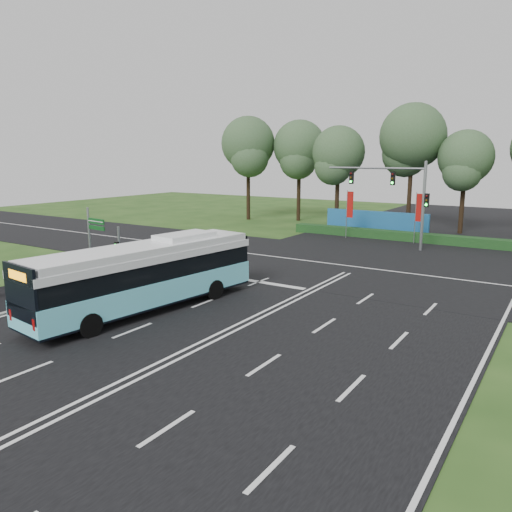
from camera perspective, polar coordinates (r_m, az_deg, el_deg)
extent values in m
plane|color=#244617|center=(23.75, 0.55, -6.63)|extent=(120.00, 120.00, 0.00)
cube|color=black|center=(23.75, 0.55, -6.59)|extent=(20.00, 120.00, 0.04)
cube|color=black|center=(34.16, 11.36, -1.25)|extent=(120.00, 14.00, 0.05)
cube|color=black|center=(30.26, -23.22, -3.57)|extent=(5.00, 18.00, 0.06)
cube|color=gray|center=(28.34, -20.48, -4.27)|extent=(0.25, 18.00, 0.12)
cube|color=#69E0F4|center=(24.55, -12.37, -3.68)|extent=(3.99, 12.32, 1.11)
cube|color=black|center=(24.68, -12.32, -4.81)|extent=(3.96, 12.26, 0.30)
cube|color=black|center=(24.31, -12.47, -1.38)|extent=(3.87, 12.13, 0.96)
cube|color=white|center=(24.19, -12.53, 0.02)|extent=(3.99, 12.32, 0.35)
cube|color=white|center=(24.13, -12.56, 0.84)|extent=(3.88, 11.84, 0.35)
cube|color=white|center=(25.66, -8.14, 2.30)|extent=(1.97, 3.20, 0.25)
cube|color=black|center=(21.30, -25.31, -3.87)|extent=(2.44, 0.42, 2.22)
cube|color=orange|center=(21.13, -25.57, -2.04)|extent=(1.41, 0.23, 0.35)
cylinder|color=black|center=(27.69, -8.22, -3.01)|extent=(0.41, 1.08, 1.05)
cylinder|color=black|center=(26.03, -4.73, -3.86)|extent=(0.41, 1.08, 1.05)
cylinder|color=black|center=(23.67, -21.47, -6.18)|extent=(0.41, 1.08, 1.05)
cylinder|color=black|center=(21.70, -18.42, -7.53)|extent=(0.41, 1.08, 1.05)
cylinder|color=gray|center=(30.29, -15.31, 0.14)|extent=(0.13, 0.13, 3.33)
cube|color=black|center=(30.07, -15.62, 1.24)|extent=(0.29, 0.20, 0.38)
sphere|color=#19F233|center=(30.00, -15.77, 1.21)|extent=(0.13, 0.13, 0.13)
cylinder|color=gray|center=(31.66, -18.46, 1.37)|extent=(0.13, 0.13, 4.35)
cube|color=#0C4416|center=(30.78, -17.83, 3.80)|extent=(1.62, 0.26, 0.33)
cube|color=#0C4416|center=(30.83, -17.78, 3.10)|extent=(1.62, 0.26, 0.24)
cube|color=white|center=(30.76, -17.88, 3.79)|extent=(1.51, 0.20, 0.04)
cylinder|color=gray|center=(45.86, 10.31, 4.68)|extent=(0.07, 0.07, 4.36)
cube|color=#9F110D|center=(45.62, 10.71, 5.80)|extent=(0.58, 0.10, 2.32)
cylinder|color=gray|center=(44.39, 17.74, 4.13)|extent=(0.07, 0.07, 4.37)
cube|color=#9F110D|center=(44.15, 18.18, 5.27)|extent=(0.58, 0.14, 2.33)
cylinder|color=gray|center=(41.05, 18.56, 5.38)|extent=(0.24, 0.24, 7.00)
cylinder|color=gray|center=(42.05, 13.47, 9.75)|extent=(8.00, 0.16, 0.16)
cube|color=black|center=(41.59, 15.38, 8.54)|extent=(0.32, 0.28, 1.05)
cube|color=black|center=(42.78, 10.86, 8.80)|extent=(0.32, 0.28, 1.05)
cube|color=black|center=(40.95, 18.95, 6.05)|extent=(0.32, 0.28, 1.05)
cube|color=#143717|center=(45.78, 17.16, 2.10)|extent=(22.00, 1.20, 0.80)
cube|color=#1C5E98|center=(49.22, 13.53, 3.73)|extent=(10.00, 0.30, 2.20)
cylinder|color=black|center=(58.92, -0.89, 8.25)|extent=(0.44, 0.44, 8.37)
sphere|color=#385431|center=(58.85, -0.91, 12.76)|extent=(6.17, 6.17, 6.17)
cylinder|color=black|center=(58.06, 4.91, 8.00)|extent=(0.44, 0.44, 8.03)
sphere|color=#385431|center=(57.98, 4.99, 12.38)|extent=(5.92, 5.92, 5.92)
cylinder|color=black|center=(53.53, 9.27, 7.27)|extent=(0.44, 0.44, 7.38)
sphere|color=#385431|center=(53.41, 9.41, 11.63)|extent=(5.44, 5.44, 5.44)
cylinder|color=black|center=(53.16, 17.18, 7.68)|extent=(0.44, 0.44, 8.83)
sphere|color=#385431|center=(53.12, 17.49, 12.93)|extent=(6.51, 6.51, 6.51)
cylinder|color=black|center=(51.71, 22.54, 6.16)|extent=(0.44, 0.44, 6.91)
sphere|color=#385431|center=(51.57, 22.86, 10.38)|extent=(5.09, 5.09, 5.09)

